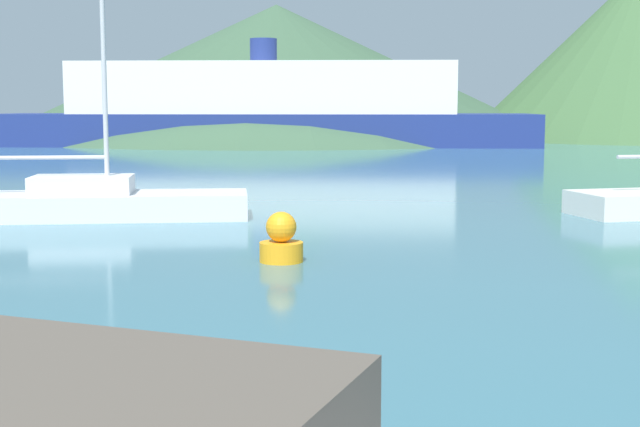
% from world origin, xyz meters
% --- Properties ---
extents(sailboat_inner, '(8.36, 4.69, 8.86)m').
position_xyz_m(sailboat_inner, '(-7.39, 20.97, 0.43)').
color(sailboat_inner, silver).
rests_on(sailboat_inner, ground_plane).
extents(ferry_distant, '(37.35, 14.42, 7.23)m').
position_xyz_m(ferry_distant, '(-14.91, 59.46, 2.47)').
color(ferry_distant, navy).
rests_on(ferry_distant, ground_plane).
extents(buoy_marker, '(0.80, 0.80, 0.92)m').
position_xyz_m(buoy_marker, '(-0.85, 16.32, 0.38)').
color(buoy_marker, orange).
rests_on(buoy_marker, ground_plane).
extents(hill_west, '(48.02, 48.02, 11.32)m').
position_xyz_m(hill_west, '(-18.97, 75.93, 5.66)').
color(hill_west, '#38563D').
rests_on(hill_west, ground_plane).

